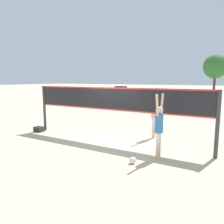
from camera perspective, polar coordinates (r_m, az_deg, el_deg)
ground_plane at (r=9.64m, az=0.00°, el=-7.60°), size 200.00×200.00×0.00m
volleyball_net at (r=9.32m, az=0.00°, el=2.10°), size 8.37×0.14×2.35m
player_spiker at (r=7.51m, az=12.17°, el=-3.26°), size 0.28×0.71×2.21m
player_blocker at (r=10.07m, az=10.97°, el=0.03°), size 0.28×0.73×2.29m
volleyball at (r=7.19m, az=5.42°, el=-12.43°), size 0.22×0.22×0.22m
gear_bag at (r=11.94m, az=-18.53°, el=-4.27°), size 0.48×0.36×0.25m
parked_car_near at (r=44.35m, az=2.46°, el=5.81°), size 4.57×2.15×1.39m
tree_left_cluster at (r=43.61m, az=25.40°, el=10.63°), size 4.23×4.23×7.07m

